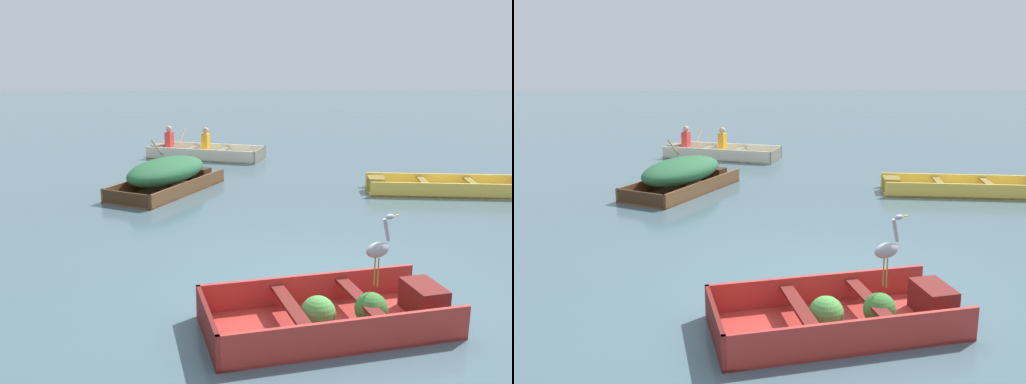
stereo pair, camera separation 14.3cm
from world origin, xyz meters
TOP-DOWN VIEW (x-y plane):
  - ground_plane at (0.00, 0.00)m, footprint 80.00×80.00m
  - dinghy_red_foreground at (-0.05, -1.08)m, footprint 3.00×1.82m
  - skiff_wooden_brown_near_moored at (-2.66, 5.60)m, footprint 2.54×3.21m
  - skiff_yellow_mid_moored at (3.44, 5.16)m, footprint 3.61×1.49m
  - rowboat_cream_with_crew at (-2.15, 9.75)m, footprint 3.52×2.60m
  - heron_on_dinghy at (0.40, -0.93)m, footprint 0.44×0.28m

SIDE VIEW (x-z plane):
  - ground_plane at x=0.00m, z-range 0.00..0.00m
  - skiff_yellow_mid_moored at x=3.44m, z-range -0.06..0.27m
  - dinghy_red_foreground at x=-0.05m, z-range -0.06..0.38m
  - rowboat_cream_with_crew at x=-2.15m, z-range -0.28..0.64m
  - skiff_wooden_brown_near_moored at x=-2.66m, z-range 0.03..0.80m
  - heron_on_dinghy at x=0.40m, z-range 0.48..1.32m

